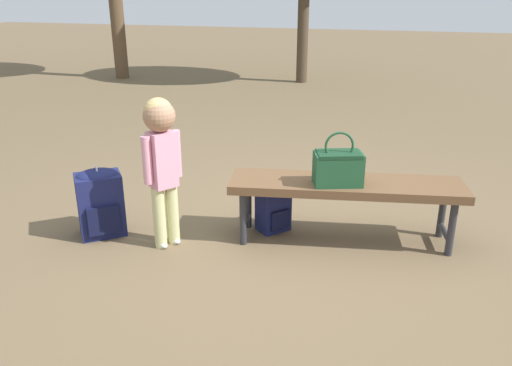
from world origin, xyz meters
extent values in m
plane|color=brown|center=(0.00, 0.00, 0.00)|extent=(40.00, 40.00, 0.00)
cube|color=brown|center=(-0.52, -0.13, 0.42)|extent=(1.65, 0.69, 0.06)
cylinder|color=#2D2D33|center=(0.14, 0.13, 0.20)|extent=(0.05, 0.05, 0.39)
cylinder|color=#2D2D33|center=(0.19, -0.14, 0.20)|extent=(0.05, 0.05, 0.39)
cylinder|color=#2D2D33|center=(-1.24, -0.12, 0.20)|extent=(0.05, 0.05, 0.39)
cylinder|color=#2D2D33|center=(-1.18, -0.40, 0.20)|extent=(0.05, 0.05, 0.39)
cylinder|color=#2D2D33|center=(0.17, -0.01, 0.10)|extent=(0.09, 0.28, 0.04)
cylinder|color=#2D2D33|center=(-1.21, -0.26, 0.10)|extent=(0.09, 0.28, 0.04)
cube|color=#1E4C2D|center=(-0.47, -0.06, 0.56)|extent=(0.36, 0.28, 0.22)
cube|color=#163922|center=(-0.47, -0.06, 0.67)|extent=(0.33, 0.27, 0.02)
torus|color=#1E4C2D|center=(-0.47, -0.06, 0.72)|extent=(0.19, 0.08, 0.20)
cylinder|color=#CCCC8C|center=(0.62, 0.25, 0.22)|extent=(0.08, 0.08, 0.44)
cylinder|color=#CCCC8C|center=(0.68, 0.34, 0.22)|extent=(0.08, 0.08, 0.44)
ellipsoid|color=white|center=(0.60, 0.26, 0.02)|extent=(0.10, 0.09, 0.04)
ellipsoid|color=white|center=(0.66, 0.35, 0.02)|extent=(0.10, 0.09, 0.04)
cube|color=pink|center=(0.65, 0.30, 0.63)|extent=(0.20, 0.21, 0.38)
cylinder|color=pink|center=(0.59, 0.21, 0.65)|extent=(0.06, 0.06, 0.32)
cylinder|color=pink|center=(0.71, 0.39, 0.65)|extent=(0.06, 0.06, 0.32)
sphere|color=#A57A5B|center=(0.65, 0.30, 0.92)|extent=(0.21, 0.21, 0.21)
sphere|color=tan|center=(0.66, 0.29, 0.94)|extent=(0.19, 0.19, 0.19)
cube|color=#191E4C|center=(1.17, 0.28, 0.23)|extent=(0.39, 0.38, 0.46)
ellipsoid|color=#191E4C|center=(1.17, 0.28, 0.45)|extent=(0.37, 0.36, 0.10)
cube|color=black|center=(1.09, 0.38, 0.16)|extent=(0.19, 0.16, 0.21)
cube|color=black|center=(1.20, 0.14, 0.23)|extent=(0.05, 0.05, 0.39)
cube|color=black|center=(1.31, 0.23, 0.23)|extent=(0.05, 0.05, 0.39)
torus|color=#B2B2B7|center=(1.17, 0.28, 0.49)|extent=(0.06, 0.07, 0.08)
cube|color=#191E4C|center=(0.00, -0.15, 0.16)|extent=(0.27, 0.27, 0.32)
ellipsoid|color=#191E4C|center=(0.00, -0.15, 0.32)|extent=(0.25, 0.26, 0.07)
cube|color=black|center=(-0.07, -0.09, 0.11)|extent=(0.12, 0.13, 0.15)
cube|color=black|center=(0.03, -0.24, 0.16)|extent=(0.04, 0.04, 0.28)
cube|color=black|center=(0.10, -0.17, 0.16)|extent=(0.04, 0.04, 0.28)
torus|color=#B2B2B7|center=(0.00, -0.15, 0.35)|extent=(0.05, 0.04, 0.05)
cylinder|color=#473828|center=(1.18, -6.49, 1.11)|extent=(0.21, 0.21, 2.23)
camera|label=1|loc=(-0.90, 3.18, 1.69)|focal=35.86mm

